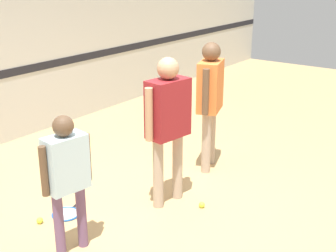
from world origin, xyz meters
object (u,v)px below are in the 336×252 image
(person_instructor, at_px, (168,116))
(tennis_ball_near_instructor, at_px, (202,205))
(person_student_left, at_px, (67,170))
(person_student_right, at_px, (210,93))
(tennis_ball_by_spare_racket, at_px, (40,221))
(racket_spare_on_floor, at_px, (67,213))

(person_instructor, xyz_separation_m, tennis_ball_near_instructor, (0.11, -0.38, -0.98))
(person_student_left, bearing_deg, person_instructor, 2.15)
(person_student_right, xyz_separation_m, tennis_ball_by_spare_racket, (-2.21, 0.66, -0.98))
(tennis_ball_near_instructor, bearing_deg, person_student_left, 158.84)
(person_student_right, bearing_deg, racket_spare_on_floor, -36.23)
(racket_spare_on_floor, bearing_deg, person_student_right, -32.98)
(person_instructor, xyz_separation_m, person_student_right, (1.06, 0.13, 0.00))
(person_instructor, distance_m, racket_spare_on_floor, 1.50)
(person_student_right, distance_m, tennis_ball_near_instructor, 1.46)
(person_instructor, relative_size, person_student_left, 1.24)
(racket_spare_on_floor, height_order, tennis_ball_near_instructor, tennis_ball_near_instructor)
(person_instructor, relative_size, tennis_ball_near_instructor, 24.74)
(racket_spare_on_floor, bearing_deg, tennis_ball_by_spare_racket, 148.75)
(person_student_left, bearing_deg, tennis_ball_by_spare_racket, 87.60)
(person_student_left, xyz_separation_m, tennis_ball_near_instructor, (1.39, -0.54, -0.78))
(person_student_left, xyz_separation_m, racket_spare_on_floor, (0.42, 0.55, -0.81))
(tennis_ball_near_instructor, relative_size, tennis_ball_by_spare_racket, 1.00)
(person_student_right, bearing_deg, person_student_left, -20.21)
(person_student_left, relative_size, tennis_ball_by_spare_racket, 19.99)
(tennis_ball_near_instructor, height_order, tennis_ball_by_spare_racket, same)
(tennis_ball_by_spare_racket, bearing_deg, person_student_left, -101.67)
(person_student_right, relative_size, tennis_ball_by_spare_racket, 24.76)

